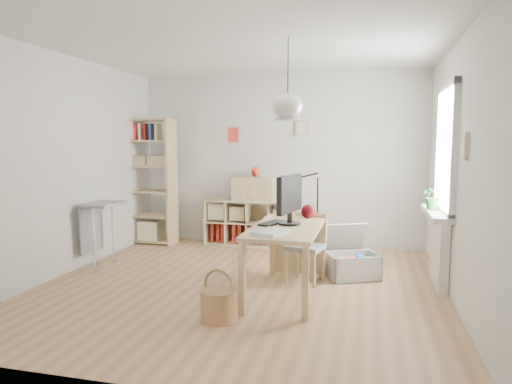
% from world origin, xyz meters
% --- Properties ---
extents(ground, '(4.50, 4.50, 0.00)m').
position_xyz_m(ground, '(0.00, 0.00, 0.00)').
color(ground, '#A98254').
rests_on(ground, ground).
extents(room_shell, '(4.50, 4.50, 4.50)m').
position_xyz_m(room_shell, '(0.55, -0.15, 2.00)').
color(room_shell, white).
rests_on(room_shell, ground).
extents(window_unit, '(0.07, 1.16, 1.46)m').
position_xyz_m(window_unit, '(2.23, 0.60, 1.55)').
color(window_unit, white).
rests_on(window_unit, ground).
extents(radiator, '(0.10, 0.80, 0.80)m').
position_xyz_m(radiator, '(2.19, 0.60, 0.40)').
color(radiator, white).
rests_on(radiator, ground).
extents(windowsill, '(0.22, 1.20, 0.06)m').
position_xyz_m(windowsill, '(2.14, 0.60, 0.83)').
color(windowsill, silver).
rests_on(windowsill, radiator).
extents(desk, '(0.70, 1.50, 0.75)m').
position_xyz_m(desk, '(0.55, -0.15, 0.66)').
color(desk, tan).
rests_on(desk, ground).
extents(cube_shelf, '(1.40, 0.38, 0.72)m').
position_xyz_m(cube_shelf, '(-0.47, 2.08, 0.30)').
color(cube_shelf, tan).
rests_on(cube_shelf, ground).
extents(tall_bookshelf, '(0.80, 0.38, 2.00)m').
position_xyz_m(tall_bookshelf, '(-2.04, 1.80, 1.09)').
color(tall_bookshelf, tan).
rests_on(tall_bookshelf, ground).
extents(side_table, '(0.40, 0.55, 0.85)m').
position_xyz_m(side_table, '(-2.04, 0.35, 0.67)').
color(side_table, '#9D9D9F').
rests_on(side_table, ground).
extents(chair, '(0.47, 0.47, 0.80)m').
position_xyz_m(chair, '(0.70, 0.37, 0.46)').
color(chair, '#9D9D9F').
rests_on(chair, ground).
extents(wicker_basket, '(0.35, 0.35, 0.48)m').
position_xyz_m(wicker_basket, '(0.08, -1.01, 0.16)').
color(wicker_basket, '#9E7A47').
rests_on(wicker_basket, ground).
extents(storage_chest, '(0.80, 0.84, 0.62)m').
position_xyz_m(storage_chest, '(1.21, 0.66, 0.20)').
color(storage_chest, silver).
rests_on(storage_chest, ground).
extents(monitor, '(0.24, 0.61, 0.53)m').
position_xyz_m(monitor, '(0.57, -0.08, 1.05)').
color(monitor, black).
rests_on(monitor, desk).
extents(keyboard, '(0.24, 0.40, 0.02)m').
position_xyz_m(keyboard, '(0.37, -0.09, 0.76)').
color(keyboard, black).
rests_on(keyboard, desk).
extents(task_lamp, '(0.47, 0.17, 0.50)m').
position_xyz_m(task_lamp, '(0.57, 0.46, 1.09)').
color(task_lamp, black).
rests_on(task_lamp, desk).
extents(yarn_ball, '(0.16, 0.16, 0.16)m').
position_xyz_m(yarn_ball, '(0.71, 0.36, 0.83)').
color(yarn_ball, '#46090D').
rests_on(yarn_ball, desk).
extents(paper_tray, '(0.37, 0.41, 0.03)m').
position_xyz_m(paper_tray, '(0.48, -0.63, 0.77)').
color(paper_tray, silver).
rests_on(paper_tray, desk).
extents(drawer_chest, '(0.65, 0.31, 0.37)m').
position_xyz_m(drawer_chest, '(-0.37, 2.04, 0.91)').
color(drawer_chest, tan).
rests_on(drawer_chest, cube_shelf).
extents(red_vase, '(0.14, 0.14, 0.17)m').
position_xyz_m(red_vase, '(-0.34, 2.04, 1.17)').
color(red_vase, maroon).
rests_on(red_vase, drawer_chest).
extents(potted_plant, '(0.33, 0.30, 0.30)m').
position_xyz_m(potted_plant, '(2.12, 0.69, 1.01)').
color(potted_plant, '#215A23').
rests_on(potted_plant, windowsill).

